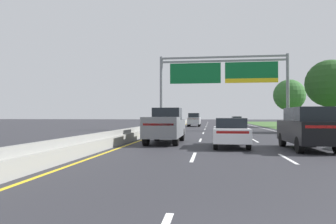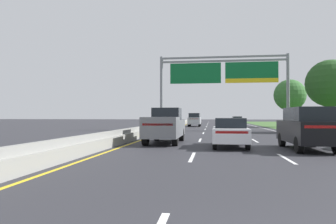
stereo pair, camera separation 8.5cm
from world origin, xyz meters
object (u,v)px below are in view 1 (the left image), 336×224
(car_white_centre_lane_sedan, at_px, (231,132))
(car_black_right_lane_suv, at_px, (307,128))
(overhead_sign_gantry, at_px, (223,76))
(car_silver_left_lane_suv, at_px, (194,120))
(roadside_tree_far, at_px, (289,95))
(pickup_truck_grey, at_px, (166,126))
(roadside_tree_mid, at_px, (330,83))
(car_darkgreen_right_lane_sedan, at_px, (236,121))

(car_white_centre_lane_sedan, height_order, car_black_right_lane_suv, car_black_right_lane_suv)
(overhead_sign_gantry, distance_m, car_white_centre_lane_sedan, 20.77)
(car_silver_left_lane_suv, distance_m, roadside_tree_far, 14.84)
(pickup_truck_grey, distance_m, car_white_centre_lane_sedan, 4.38)
(car_silver_left_lane_suv, distance_m, roadside_tree_mid, 22.08)
(car_darkgreen_right_lane_sedan, bearing_deg, roadside_tree_mid, -164.09)
(pickup_truck_grey, bearing_deg, car_white_centre_lane_sedan, -117.71)
(pickup_truck_grey, relative_size, car_darkgreen_right_lane_sedan, 1.22)
(car_white_centre_lane_sedan, height_order, car_silver_left_lane_suv, car_silver_left_lane_suv)
(pickup_truck_grey, xyz_separation_m, car_silver_left_lane_suv, (0.20, 30.55, 0.02))
(car_silver_left_lane_suv, relative_size, car_darkgreen_right_lane_sedan, 1.07)
(car_darkgreen_right_lane_sedan, height_order, roadside_tree_mid, roadside_tree_mid)
(pickup_truck_grey, bearing_deg, overhead_sign_gantry, -13.01)
(car_white_centre_lane_sedan, bearing_deg, roadside_tree_mid, -32.40)
(pickup_truck_grey, height_order, car_silver_left_lane_suv, pickup_truck_grey)
(car_silver_left_lane_suv, xyz_separation_m, roadside_tree_mid, (14.66, -16.05, 3.89))
(pickup_truck_grey, xyz_separation_m, car_darkgreen_right_lane_sedan, (7.48, 38.93, -0.26))
(car_black_right_lane_suv, bearing_deg, pickup_truck_grey, 67.51)
(car_white_centre_lane_sedan, xyz_separation_m, car_darkgreen_right_lane_sedan, (3.62, 40.97, 0.00))
(roadside_tree_far, bearing_deg, car_darkgreen_right_lane_sedan, 127.69)
(car_silver_left_lane_suv, relative_size, roadside_tree_far, 0.66)
(overhead_sign_gantry, bearing_deg, car_darkgreen_right_lane_sedan, 81.19)
(overhead_sign_gantry, xyz_separation_m, pickup_truck_grey, (-4.23, -17.98, -5.25))
(pickup_truck_grey, relative_size, car_white_centre_lane_sedan, 1.22)
(overhead_sign_gantry, xyz_separation_m, car_black_right_lane_suv, (3.33, -20.98, -5.23))
(overhead_sign_gantry, relative_size, pickup_truck_grey, 2.78)
(car_silver_left_lane_suv, relative_size, car_black_right_lane_suv, 1.00)
(car_darkgreen_right_lane_sedan, bearing_deg, roadside_tree_far, -143.21)
(overhead_sign_gantry, distance_m, roadside_tree_far, 15.75)
(roadside_tree_far, bearing_deg, pickup_truck_grey, -116.05)
(pickup_truck_grey, height_order, roadside_tree_far, roadside_tree_far)
(roadside_tree_mid, bearing_deg, roadside_tree_far, 91.15)
(overhead_sign_gantry, xyz_separation_m, car_silver_left_lane_suv, (-4.03, 12.57, -5.23))
(pickup_truck_grey, relative_size, roadside_tree_mid, 0.73)
(car_white_centre_lane_sedan, distance_m, roadside_tree_far, 33.80)
(pickup_truck_grey, bearing_deg, roadside_tree_far, -25.82)
(car_white_centre_lane_sedan, relative_size, roadside_tree_mid, 0.60)
(car_silver_left_lane_suv, distance_m, car_black_right_lane_suv, 34.35)
(overhead_sign_gantry, relative_size, car_darkgreen_right_lane_sedan, 3.40)
(car_darkgreen_right_lane_sedan, xyz_separation_m, roadside_tree_far, (7.07, -9.16, 3.98))
(pickup_truck_grey, distance_m, car_black_right_lane_suv, 8.13)
(overhead_sign_gantry, distance_m, car_darkgreen_right_lane_sedan, 21.90)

